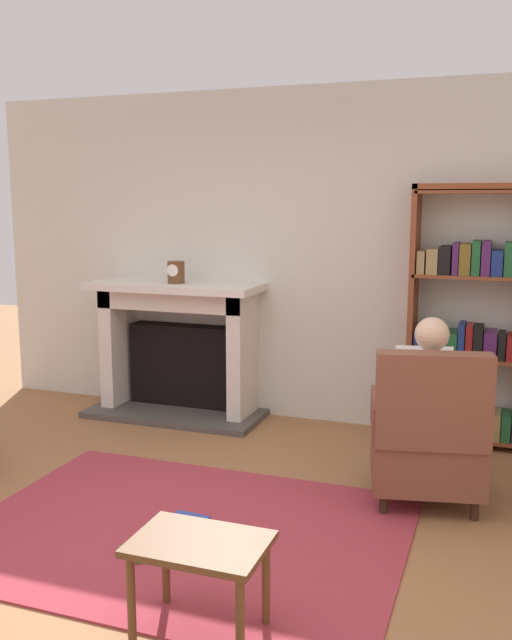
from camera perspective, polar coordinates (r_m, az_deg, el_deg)
ground at (r=3.80m, az=-7.98°, el=-18.72°), size 14.00×14.00×0.00m
back_wall at (r=5.74m, az=3.63°, el=5.15°), size 5.60×0.10×2.70m
area_rug at (r=4.03m, az=-5.92°, el=-16.80°), size 2.40×1.80×0.01m
fireplace at (r=5.96m, az=-6.25°, el=-2.02°), size 1.49×0.64×1.14m
mantel_clock at (r=5.77m, az=-6.56°, el=3.90°), size 0.14×0.14×0.18m
bookshelf at (r=5.36m, az=17.35°, el=-0.18°), size 0.92×0.32×1.93m
armchair_reading at (r=4.31m, az=13.88°, el=-9.25°), size 0.76×0.74×0.97m
seated_reader at (r=4.36m, az=13.82°, el=-6.31°), size 0.43×0.58×1.14m
side_table at (r=3.05m, az=-4.64°, el=-18.62°), size 0.56×0.39×0.42m
scattered_books at (r=3.98m, az=-7.00°, el=-16.83°), size 0.32×0.57×0.04m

